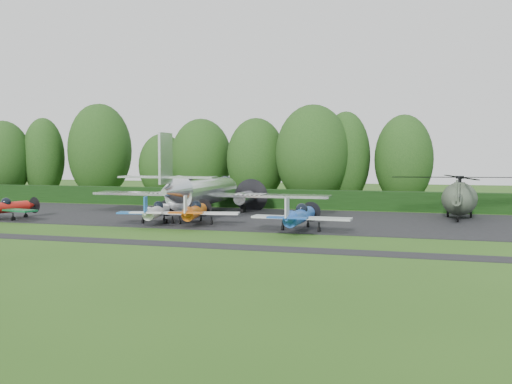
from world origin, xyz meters
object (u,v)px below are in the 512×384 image
(light_plane_red, at_px, (0,208))
(light_plane_orange, at_px, (195,212))
(light_plane_white, at_px, (157,211))
(helicopter, at_px, (460,196))
(light_plane_blue, at_px, (300,216))
(transport_plane, at_px, (203,192))

(light_plane_red, bearing_deg, light_plane_orange, -8.76)
(light_plane_white, distance_m, helicopter, 26.78)
(helicopter, bearing_deg, light_plane_orange, -156.55)
(light_plane_blue, bearing_deg, light_plane_orange, 168.18)
(light_plane_orange, height_order, light_plane_blue, light_plane_blue)
(light_plane_blue, bearing_deg, helicopter, 45.82)
(light_plane_white, distance_m, light_plane_orange, 3.28)
(light_plane_red, bearing_deg, transport_plane, 21.57)
(transport_plane, height_order, light_plane_orange, transport_plane)
(light_plane_white, height_order, helicopter, helicopter)
(transport_plane, height_order, light_plane_red, transport_plane)
(light_plane_red, xyz_separation_m, helicopter, (38.54, 12.84, 0.94))
(transport_plane, bearing_deg, helicopter, 6.95)
(light_plane_orange, distance_m, light_plane_blue, 9.18)
(light_plane_white, bearing_deg, helicopter, 37.25)
(transport_plane, height_order, helicopter, transport_plane)
(light_plane_orange, bearing_deg, light_plane_red, -163.92)
(transport_plane, xyz_separation_m, light_plane_white, (-0.42, -9.24, -1.10))
(light_plane_blue, bearing_deg, light_plane_white, 172.17)
(light_plane_red, height_order, helicopter, helicopter)
(transport_plane, distance_m, light_plane_orange, 9.46)
(transport_plane, xyz_separation_m, helicopter, (23.73, 2.30, -0.11))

